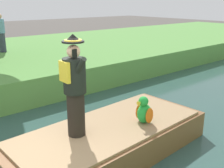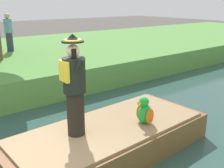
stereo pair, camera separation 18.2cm
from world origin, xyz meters
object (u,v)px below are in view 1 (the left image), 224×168
(person_pirate, at_px, (75,87))
(parrot_plush, at_px, (144,111))
(boat, at_px, (110,139))
(person_bystander, at_px, (1,33))

(person_pirate, bearing_deg, parrot_plush, 68.36)
(boat, relative_size, person_bystander, 2.68)
(boat, distance_m, person_bystander, 8.18)
(boat, relative_size, parrot_plush, 7.51)
(boat, bearing_deg, person_pirate, -98.54)
(parrot_plush, height_order, person_bystander, person_bystander)
(boat, bearing_deg, person_bystander, 175.16)
(person_pirate, height_order, parrot_plush, person_pirate)
(boat, xyz_separation_m, parrot_plush, (0.34, 0.62, 0.55))
(boat, relative_size, person_pirate, 2.32)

